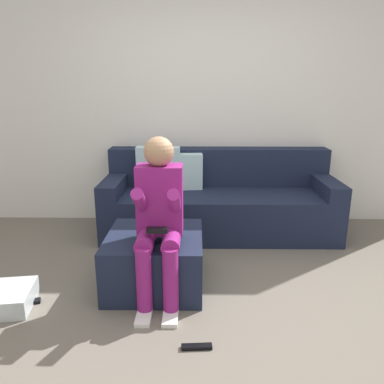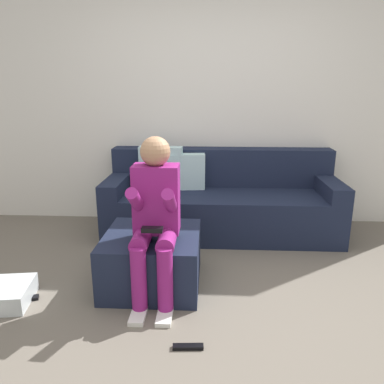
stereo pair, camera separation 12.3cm
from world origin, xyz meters
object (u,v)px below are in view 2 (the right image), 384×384
object	(u,v)px
ottoman	(153,259)
remote_near_ottoman	(188,347)
remote_by_storage_bin	(28,298)
couch_sectional	(220,201)
person_seated	(155,212)

from	to	relation	value
ottoman	remote_near_ottoman	world-z (taller)	ottoman
remote_near_ottoman	remote_by_storage_bin	xyz separation A→B (m)	(-1.17, 0.45, 0.00)
couch_sectional	person_seated	bearing A→B (deg)	-109.83
remote_near_ottoman	ottoman	bearing A→B (deg)	109.31
couch_sectional	remote_near_ottoman	xyz separation A→B (m)	(-0.21, -1.87, -0.31)
couch_sectional	remote_near_ottoman	bearing A→B (deg)	-96.48
ottoman	person_seated	distance (m)	0.47
couch_sectional	ottoman	world-z (taller)	couch_sectional
remote_by_storage_bin	person_seated	bearing A→B (deg)	-10.86
couch_sectional	remote_by_storage_bin	size ratio (longest dim) A/B	15.87
ottoman	couch_sectional	bearing A→B (deg)	65.03
couch_sectional	remote_by_storage_bin	distance (m)	2.01
ottoman	person_seated	xyz separation A→B (m)	(0.06, -0.17, 0.43)
person_seated	remote_by_storage_bin	size ratio (longest dim) A/B	7.85
ottoman	remote_by_storage_bin	size ratio (longest dim) A/B	4.90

